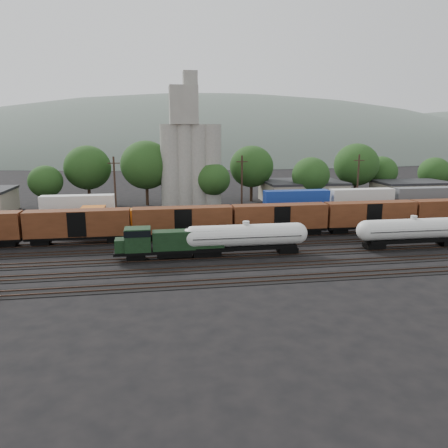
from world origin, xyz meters
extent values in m
plane|color=black|center=(0.00, 0.00, 0.00)|extent=(600.00, 600.00, 0.00)
cube|color=black|center=(0.00, -15.00, 0.04)|extent=(180.00, 3.20, 0.08)
cube|color=#382319|center=(0.00, -15.72, 0.12)|extent=(180.00, 0.08, 0.16)
cube|color=#382319|center=(0.00, -14.28, 0.12)|extent=(180.00, 0.08, 0.16)
cube|color=black|center=(0.00, -10.00, 0.04)|extent=(180.00, 3.20, 0.08)
cube|color=#382319|center=(0.00, -10.72, 0.12)|extent=(180.00, 0.08, 0.16)
cube|color=#382319|center=(0.00, -9.28, 0.12)|extent=(180.00, 0.08, 0.16)
cube|color=black|center=(0.00, -5.00, 0.04)|extent=(180.00, 3.20, 0.08)
cube|color=#382319|center=(0.00, -5.72, 0.12)|extent=(180.00, 0.08, 0.16)
cube|color=#382319|center=(0.00, -4.28, 0.12)|extent=(180.00, 0.08, 0.16)
cube|color=black|center=(0.00, 0.00, 0.04)|extent=(180.00, 3.20, 0.08)
cube|color=#382319|center=(0.00, -0.72, 0.12)|extent=(180.00, 0.08, 0.16)
cube|color=#382319|center=(0.00, 0.72, 0.12)|extent=(180.00, 0.08, 0.16)
cube|color=black|center=(0.00, 5.00, 0.04)|extent=(180.00, 3.20, 0.08)
cube|color=#382319|center=(0.00, 4.28, 0.12)|extent=(180.00, 0.08, 0.16)
cube|color=#382319|center=(0.00, 5.72, 0.12)|extent=(180.00, 0.08, 0.16)
cube|color=black|center=(0.00, 10.00, 0.04)|extent=(180.00, 3.20, 0.08)
cube|color=#382319|center=(0.00, 9.28, 0.12)|extent=(180.00, 0.08, 0.16)
cube|color=#382319|center=(0.00, 10.72, 0.12)|extent=(180.00, 0.08, 0.16)
cube|color=black|center=(0.00, 15.00, 0.04)|extent=(180.00, 3.20, 0.08)
cube|color=#382319|center=(0.00, 14.28, 0.12)|extent=(180.00, 0.08, 0.16)
cube|color=#382319|center=(0.00, 15.72, 0.12)|extent=(180.00, 0.08, 0.16)
cube|color=black|center=(-2.59, -5.00, 1.20)|extent=(15.48, 2.64, 0.36)
cube|color=black|center=(-2.59, -5.00, 0.79)|extent=(4.55, 2.00, 0.73)
cube|color=black|center=(-0.73, -5.00, 2.61)|extent=(9.29, 2.19, 2.46)
cube|color=black|center=(-7.23, -5.00, 2.89)|extent=(3.28, 2.64, 3.01)
cube|color=black|center=(-7.23, -5.00, 3.84)|extent=(3.37, 2.73, 0.82)
cube|color=black|center=(-9.40, -5.00, 2.20)|extent=(1.46, 2.19, 1.64)
cylinder|color=black|center=(-0.73, -5.00, 3.98)|extent=(0.46, 0.46, 0.46)
cube|color=black|center=(-7.54, -5.00, 0.61)|extent=(2.37, 1.82, 0.64)
cube|color=black|center=(2.37, -5.00, 0.61)|extent=(2.37, 1.82, 0.64)
cylinder|color=silver|center=(7.01, -5.00, 2.87)|extent=(14.21, 2.93, 2.93)
sphere|color=silver|center=(-0.09, -5.00, 2.87)|extent=(2.93, 2.93, 2.93)
sphere|color=silver|center=(14.12, -5.00, 2.87)|extent=(2.93, 2.93, 2.93)
cylinder|color=silver|center=(7.01, -5.00, 4.54)|extent=(0.91, 0.91, 0.50)
cube|color=black|center=(7.01, -5.00, 2.87)|extent=(14.53, 3.07, 0.08)
cube|color=black|center=(7.01, -5.00, 1.26)|extent=(13.72, 2.22, 0.50)
cube|color=black|center=(1.20, -5.00, 0.65)|extent=(2.62, 2.02, 0.71)
cube|color=black|center=(12.82, -5.00, 0.65)|extent=(2.62, 2.02, 0.71)
cylinder|color=silver|center=(31.44, -5.00, 2.86)|extent=(14.15, 2.91, 2.91)
sphere|color=silver|center=(24.37, -5.00, 2.86)|extent=(2.91, 2.91, 2.91)
cylinder|color=silver|center=(31.44, -5.00, 4.52)|extent=(0.90, 0.90, 0.50)
cube|color=black|center=(31.44, -5.00, 2.86)|extent=(14.47, 3.06, 0.08)
cube|color=black|center=(31.44, -5.00, 1.26)|extent=(13.67, 2.21, 0.50)
cube|color=black|center=(25.65, -5.00, 0.65)|extent=(2.61, 2.01, 0.70)
cube|color=black|center=(37.23, -5.00, 0.65)|extent=(2.61, 2.01, 0.70)
cube|color=black|center=(-9.10, 10.00, 1.31)|extent=(18.14, 2.92, 0.40)
cube|color=black|center=(-9.10, 10.00, 0.85)|extent=(5.04, 2.22, 0.81)
cube|color=#CD5E11|center=(-6.93, 10.00, 2.87)|extent=(10.88, 2.42, 2.72)
cube|color=#CD5E11|center=(-14.54, 10.00, 3.17)|extent=(3.63, 2.92, 3.32)
cube|color=black|center=(-14.54, 10.00, 4.23)|extent=(3.73, 3.02, 0.91)
cube|color=#CD5E11|center=(-17.08, 10.00, 2.42)|extent=(1.61, 2.42, 1.81)
cylinder|color=black|center=(-6.93, 10.00, 4.38)|extent=(0.50, 0.50, 0.50)
cube|color=black|center=(-14.91, 10.00, 0.65)|extent=(2.62, 2.02, 0.71)
cube|color=black|center=(-3.30, 10.00, 0.65)|extent=(2.62, 2.02, 0.71)
cube|color=black|center=(-16.15, 5.00, 1.20)|extent=(15.00, 2.60, 0.40)
cube|color=#502713|center=(-16.15, 5.00, 3.30)|extent=(15.00, 2.90, 3.80)
cube|color=black|center=(-0.75, 5.00, 1.20)|extent=(15.00, 2.60, 0.40)
cube|color=#502713|center=(-0.75, 5.00, 3.30)|extent=(15.00, 2.90, 3.80)
cube|color=black|center=(14.65, 5.00, 1.20)|extent=(15.00, 2.60, 0.40)
cube|color=#502713|center=(14.65, 5.00, 3.30)|extent=(15.00, 2.90, 3.80)
cube|color=black|center=(30.05, 5.00, 1.20)|extent=(15.00, 2.60, 0.40)
cube|color=#502713|center=(30.05, 5.00, 3.30)|extent=(15.00, 2.90, 3.80)
cube|color=black|center=(0.00, 15.00, 0.50)|extent=(160.00, 2.60, 0.60)
cube|color=maroon|center=(-17.67, 15.00, 2.10)|extent=(12.00, 2.40, 2.60)
cube|color=silver|center=(-17.67, 15.00, 4.70)|extent=(12.00, 2.40, 2.60)
cube|color=silver|center=(-4.87, 15.00, 2.10)|extent=(12.00, 2.40, 2.60)
cube|color=maroon|center=(7.93, 15.00, 2.10)|extent=(12.00, 2.40, 2.60)
cube|color=navy|center=(20.73, 15.00, 2.10)|extent=(12.00, 2.40, 2.60)
cube|color=navy|center=(20.73, 15.00, 4.70)|extent=(12.00, 2.40, 2.60)
cube|color=#451610|center=(33.53, 15.00, 2.10)|extent=(12.00, 2.40, 2.60)
cube|color=silver|center=(33.53, 15.00, 4.70)|extent=(12.00, 2.40, 2.60)
cube|color=navy|center=(46.33, 15.00, 2.10)|extent=(12.00, 2.40, 2.60)
cube|color=#55575A|center=(46.33, 15.00, 4.70)|extent=(12.00, 2.40, 2.60)
cylinder|color=gray|center=(-1.00, 36.00, 9.00)|extent=(4.40, 4.40, 18.00)
cylinder|color=gray|center=(2.00, 36.00, 9.00)|extent=(4.40, 4.40, 18.00)
cylinder|color=gray|center=(5.00, 36.00, 9.00)|extent=(4.40, 4.40, 18.00)
cylinder|color=gray|center=(8.00, 36.00, 9.00)|extent=(4.40, 4.40, 18.00)
cube|color=gray|center=(2.00, 36.00, 22.00)|extent=(6.00, 5.00, 8.00)
cube|color=gray|center=(3.50, 36.00, 27.00)|extent=(3.00, 3.00, 4.00)
cube|color=#9E937F|center=(30.00, 38.00, 2.30)|extent=(18.00, 14.00, 4.60)
cube|color=#232326|center=(30.00, 38.00, 4.85)|extent=(18.36, 14.28, 0.50)
cube|color=#9E937F|center=(55.00, 33.00, 2.30)|extent=(16.00, 10.00, 4.60)
cube|color=#232326|center=(55.00, 33.00, 4.85)|extent=(16.32, 10.20, 0.50)
cylinder|color=black|center=(-27.95, 38.58, 1.35)|extent=(0.70, 0.70, 2.70)
ellipsoid|color=#23461A|center=(-27.95, 38.58, 5.88)|extent=(7.33, 7.33, 6.94)
cylinder|color=black|center=(-19.56, 42.72, 1.94)|extent=(0.70, 0.70, 3.88)
ellipsoid|color=#23461A|center=(-19.56, 42.72, 8.44)|extent=(10.52, 10.52, 9.97)
cylinder|color=black|center=(-6.38, 39.14, 2.10)|extent=(0.70, 0.70, 4.19)
ellipsoid|color=#23461A|center=(-6.38, 39.14, 9.14)|extent=(11.38, 11.38, 10.79)
cylinder|color=black|center=(8.22, 35.19, 1.40)|extent=(0.70, 0.70, 2.81)
ellipsoid|color=#23461A|center=(8.22, 35.19, 6.11)|extent=(7.62, 7.62, 7.22)
cylinder|color=black|center=(18.31, 41.20, 1.91)|extent=(0.70, 0.70, 3.82)
ellipsoid|color=#23461A|center=(18.31, 41.20, 8.33)|extent=(10.38, 10.38, 9.83)
cylinder|color=black|center=(30.28, 33.47, 1.57)|extent=(0.70, 0.70, 3.13)
ellipsoid|color=#23461A|center=(30.28, 33.47, 6.83)|extent=(8.51, 8.51, 8.06)
cylinder|color=black|center=(43.79, 38.95, 1.98)|extent=(0.70, 0.70, 3.95)
ellipsoid|color=#23461A|center=(43.79, 38.95, 8.61)|extent=(10.73, 10.73, 10.16)
cylinder|color=black|center=(51.89, 41.69, 1.50)|extent=(0.70, 0.70, 3.00)
ellipsoid|color=#23461A|center=(51.89, 41.69, 6.54)|extent=(8.14, 8.14, 7.71)
cylinder|color=black|center=(65.65, 40.18, 1.46)|extent=(0.70, 0.70, 2.91)
ellipsoid|color=#23461A|center=(65.65, 40.18, 6.34)|extent=(7.90, 7.90, 7.49)
cylinder|color=black|center=(-12.00, 22.00, 6.00)|extent=(0.36, 0.36, 12.00)
cube|color=black|center=(-12.00, 22.00, 10.80)|extent=(2.20, 0.18, 0.18)
cylinder|color=black|center=(12.00, 22.00, 6.00)|extent=(0.36, 0.36, 12.00)
cube|color=black|center=(12.00, 22.00, 10.80)|extent=(2.20, 0.18, 0.18)
cylinder|color=black|center=(36.00, 22.00, 6.00)|extent=(0.36, 0.36, 12.00)
cube|color=black|center=(36.00, 22.00, 10.80)|extent=(2.20, 0.18, 0.18)
ellipsoid|color=#59665B|center=(40.00, 260.00, -22.75)|extent=(520.00, 286.00, 130.00)
camera|label=1|loc=(-5.15, -60.64, 16.51)|focal=35.00mm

